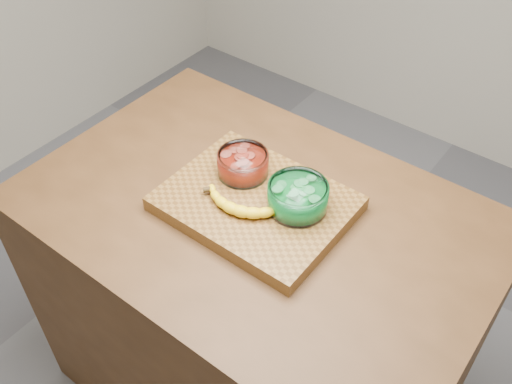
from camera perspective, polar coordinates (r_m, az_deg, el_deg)
The scene contains 6 objects.
ground at distance 2.19m, azimuth -0.00°, elevation -18.60°, with size 3.50×3.50×0.00m, color #5C5C61.
counter at distance 1.80m, azimuth -0.00°, elevation -11.87°, with size 1.20×0.80×0.90m, color #4A2D16.
cutting_board at distance 1.44m, azimuth -0.00°, elevation -1.16°, with size 0.45×0.35×0.04m, color brown.
bowl_red at distance 1.47m, azimuth -1.31°, elevation 2.82°, with size 0.13×0.13×0.06m.
bowl_green at distance 1.38m, azimuth 4.20°, elevation -0.50°, with size 0.15×0.15×0.07m.
banana at distance 1.40m, azimuth -1.07°, elevation -0.77°, with size 0.24×0.14×0.03m, color yellow, non-canonical shape.
Camera 1 is at (0.62, -0.81, 1.93)m, focal length 40.00 mm.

